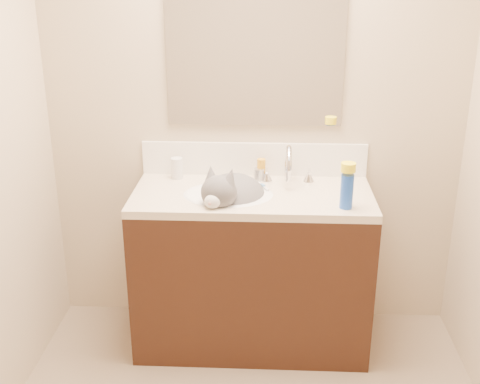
# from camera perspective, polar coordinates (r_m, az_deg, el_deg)

# --- Properties ---
(room_shell) EXTENTS (2.24, 2.54, 2.52)m
(room_shell) POSITION_cam_1_polar(r_m,az_deg,el_deg) (1.89, 0.47, 7.10)
(room_shell) COLOR #BBA98B
(room_shell) RESTS_ON ground
(vanity_cabinet) EXTENTS (1.20, 0.55, 0.82)m
(vanity_cabinet) POSITION_cam_1_polar(r_m,az_deg,el_deg) (3.20, 1.13, -7.58)
(vanity_cabinet) COLOR black
(vanity_cabinet) RESTS_ON ground
(counter_slab) EXTENTS (1.20, 0.55, 0.04)m
(counter_slab) POSITION_cam_1_polar(r_m,az_deg,el_deg) (3.01, 1.19, -0.39)
(counter_slab) COLOR beige
(counter_slab) RESTS_ON vanity_cabinet
(basin) EXTENTS (0.45, 0.36, 0.14)m
(basin) POSITION_cam_1_polar(r_m,az_deg,el_deg) (3.01, -1.12, -1.44)
(basin) COLOR white
(basin) RESTS_ON vanity_cabinet
(faucet) EXTENTS (0.28, 0.20, 0.21)m
(faucet) POSITION_cam_1_polar(r_m,az_deg,el_deg) (3.11, 4.60, 2.30)
(faucet) COLOR silver
(faucet) RESTS_ON counter_slab
(cat) EXTENTS (0.44, 0.50, 0.34)m
(cat) POSITION_cam_1_polar(r_m,az_deg,el_deg) (2.99, -0.86, -0.53)
(cat) COLOR #514E51
(cat) RESTS_ON basin
(backsplash) EXTENTS (1.20, 0.02, 0.18)m
(backsplash) POSITION_cam_1_polar(r_m,az_deg,el_deg) (3.22, 1.34, 3.14)
(backsplash) COLOR white
(backsplash) RESTS_ON counter_slab
(mirror) EXTENTS (0.90, 0.02, 0.80)m
(mirror) POSITION_cam_1_polar(r_m,az_deg,el_deg) (3.09, 1.43, 13.59)
(mirror) COLOR white
(mirror) RESTS_ON room_shell
(pill_bottle) EXTENTS (0.07, 0.07, 0.11)m
(pill_bottle) POSITION_cam_1_polar(r_m,az_deg,el_deg) (3.20, -6.00, 2.26)
(pill_bottle) COLOR silver
(pill_bottle) RESTS_ON counter_slab
(pill_label) EXTENTS (0.06, 0.06, 0.04)m
(pill_label) POSITION_cam_1_polar(r_m,az_deg,el_deg) (3.21, -5.99, 2.06)
(pill_label) COLOR orange
(pill_label) RESTS_ON pill_bottle
(silver_jar) EXTENTS (0.07, 0.07, 0.06)m
(silver_jar) POSITION_cam_1_polar(r_m,az_deg,el_deg) (3.17, 1.81, 1.68)
(silver_jar) COLOR #B7B7BC
(silver_jar) RESTS_ON counter_slab
(amber_bottle) EXTENTS (0.06, 0.06, 0.11)m
(amber_bottle) POSITION_cam_1_polar(r_m,az_deg,el_deg) (3.17, 2.03, 2.18)
(amber_bottle) COLOR orange
(amber_bottle) RESTS_ON counter_slab
(toothbrush) EXTENTS (0.07, 0.12, 0.01)m
(toothbrush) POSITION_cam_1_polar(r_m,az_deg,el_deg) (3.08, 2.18, 0.54)
(toothbrush) COLOR silver
(toothbrush) RESTS_ON counter_slab
(toothbrush_head) EXTENTS (0.03, 0.03, 0.02)m
(toothbrush_head) POSITION_cam_1_polar(r_m,az_deg,el_deg) (3.07, 2.18, 0.60)
(toothbrush_head) COLOR #6196D0
(toothbrush_head) RESTS_ON counter_slab
(spray_can) EXTENTS (0.08, 0.08, 0.16)m
(spray_can) POSITION_cam_1_polar(r_m,az_deg,el_deg) (2.83, 10.09, 0.06)
(spray_can) COLOR blue
(spray_can) RESTS_ON counter_slab
(spray_cap) EXTENTS (0.09, 0.09, 0.04)m
(spray_cap) POSITION_cam_1_polar(r_m,az_deg,el_deg) (2.79, 10.24, 2.33)
(spray_cap) COLOR yellow
(spray_cap) RESTS_ON spray_can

